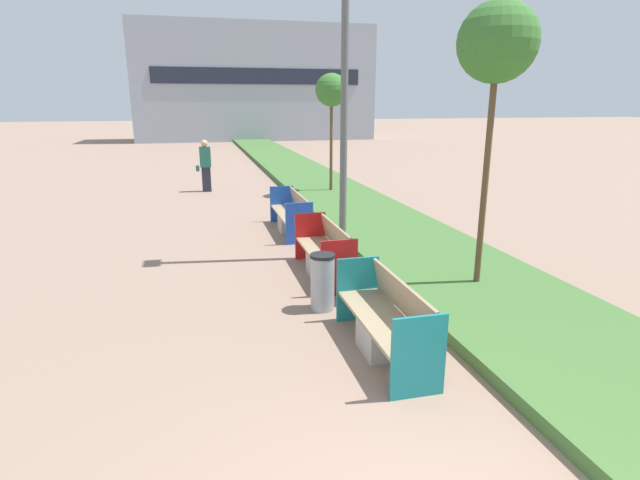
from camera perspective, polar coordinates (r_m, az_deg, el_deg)
The scene contains 10 objects.
planter_grass_strip at distance 15.01m, azimuth 3.55°, elevation 4.03°, with size 2.80×120.00×0.18m.
building_backdrop at distance 43.79m, azimuth -7.42°, elevation 17.32°, with size 19.35×5.21×9.14m.
bench_teal_frame at distance 6.39m, azimuth 7.53°, elevation -9.61°, with size 0.65×2.10×0.94m.
bench_red_frame at distance 9.08m, azimuth 0.59°, elevation -1.77°, with size 0.65×2.12×0.94m.
bench_blue_frame at distance 12.17m, azimuth -3.27°, elevation 2.69°, with size 0.65×2.33×0.94m.
litter_bin at distance 7.56m, azimuth 0.29°, elevation -4.80°, with size 0.38×0.38×0.88m.
street_lamp_post at distance 9.82m, azimuth 2.87°, elevation 22.06°, with size 0.24×0.44×7.62m.
sapling_tree_near at distance 8.30m, azimuth 19.61°, elevation 20.24°, with size 1.19×1.19×4.51m.
sapling_tree_far at distance 16.86m, azimuth 1.32°, elevation 16.61°, with size 1.06×1.06×3.97m.
pedestrian_walking at distance 18.14m, azimuth -12.97°, elevation 8.33°, with size 0.53×0.24×1.81m.
Camera 1 is at (-1.25, -2.03, 3.06)m, focal length 28.00 mm.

